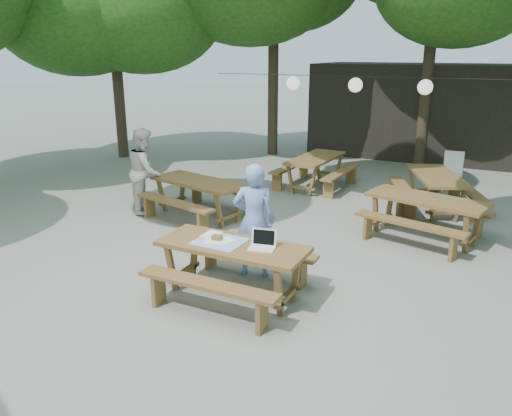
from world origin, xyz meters
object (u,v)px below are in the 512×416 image
object	(u,v)px
plastic_chair	(452,179)
woman	(254,221)
second_person	(145,171)
picnic_table_nw	(199,198)
main_picnic_table	(233,269)

from	to	relation	value
plastic_chair	woman	bearing A→B (deg)	-112.84
woman	second_person	xyz separation A→B (m)	(-3.36, 1.76, 0.02)
picnic_table_nw	woman	size ratio (longest dim) A/B	1.31
plastic_chair	picnic_table_nw	bearing A→B (deg)	-138.64
main_picnic_table	second_person	size ratio (longest dim) A/B	1.16
woman	plastic_chair	size ratio (longest dim) A/B	1.87
second_person	plastic_chair	world-z (taller)	second_person
picnic_table_nw	woman	xyz separation A→B (m)	(2.19, -1.92, 0.46)
picnic_table_nw	woman	world-z (taller)	woman
picnic_table_nw	second_person	bearing A→B (deg)	-159.25
second_person	plastic_chair	size ratio (longest dim) A/B	1.91
main_picnic_table	plastic_chair	xyz separation A→B (m)	(2.05, 7.07, -0.13)
main_picnic_table	picnic_table_nw	size ratio (longest dim) A/B	0.91
woman	second_person	world-z (taller)	second_person
main_picnic_table	woman	distance (m)	0.86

